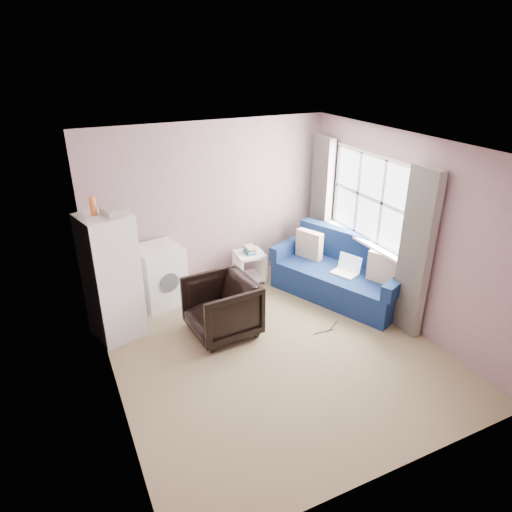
{
  "coord_description": "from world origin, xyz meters",
  "views": [
    {
      "loc": [
        -2.22,
        -4.19,
        3.44
      ],
      "look_at": [
        0.05,
        0.6,
        1.0
      ],
      "focal_mm": 32.0,
      "sensor_mm": 36.0,
      "label": 1
    }
  ],
  "objects": [
    {
      "name": "fridge",
      "position": [
        -1.69,
        1.14,
        0.84
      ],
      "size": [
        0.7,
        0.69,
        1.88
      ],
      "rotation": [
        0.0,
        0.0,
        0.26
      ],
      "color": "silver",
      "rests_on": "ground"
    },
    {
      "name": "window_dressing",
      "position": [
        1.78,
        0.7,
        1.11
      ],
      "size": [
        0.17,
        2.62,
        2.18
      ],
      "color": "white",
      "rests_on": "ground"
    },
    {
      "name": "washing_machine",
      "position": [
        -0.96,
        1.72,
        0.45
      ],
      "size": [
        0.72,
        0.72,
        0.86
      ],
      "rotation": [
        0.0,
        0.0,
        0.2
      ],
      "color": "silver",
      "rests_on": "ground"
    },
    {
      "name": "floor_cables",
      "position": [
        0.84,
        0.02,
        0.01
      ],
      "size": [
        0.45,
        0.17,
        0.01
      ],
      "rotation": [
        0.0,
        0.0,
        0.29
      ],
      "color": "black",
      "rests_on": "ground"
    },
    {
      "name": "side_table",
      "position": [
        0.49,
        1.77,
        0.28
      ],
      "size": [
        0.47,
        0.47,
        0.6
      ],
      "rotation": [
        0.0,
        0.0,
        -0.07
      ],
      "color": "white",
      "rests_on": "ground"
    },
    {
      "name": "room",
      "position": [
        0.02,
        0.01,
        1.25
      ],
      "size": [
        3.84,
        4.24,
        2.54
      ],
      "color": "#8D7C5C",
      "rests_on": "ground"
    },
    {
      "name": "armchair",
      "position": [
        -0.46,
        0.57,
        0.42
      ],
      "size": [
        0.82,
        0.87,
        0.84
      ],
      "primitive_type": "imported",
      "rotation": [
        0.0,
        0.0,
        -1.49
      ],
      "color": "black",
      "rests_on": "ground"
    },
    {
      "name": "sofa",
      "position": [
        1.57,
        0.76,
        0.33
      ],
      "size": [
        1.64,
        2.22,
        0.9
      ],
      "rotation": [
        0.0,
        0.0,
        0.41
      ],
      "color": "navy",
      "rests_on": "ground"
    }
  ]
}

